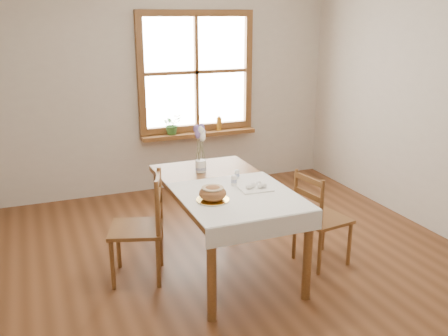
{
  "coord_description": "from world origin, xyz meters",
  "views": [
    {
      "loc": [
        -1.47,
        -3.39,
        2.13
      ],
      "look_at": [
        0.0,
        0.3,
        0.9
      ],
      "focal_mm": 40.0,
      "sensor_mm": 36.0,
      "label": 1
    }
  ],
  "objects_px": {
    "chair_right": "(323,217)",
    "flower_vase": "(201,167)",
    "bread_plate": "(213,200)",
    "chair_left": "(136,227)",
    "dining_table": "(224,194)"
  },
  "relations": [
    {
      "from": "dining_table",
      "to": "chair_right",
      "type": "relative_size",
      "value": 1.88
    },
    {
      "from": "chair_left",
      "to": "bread_plate",
      "type": "xyz_separation_m",
      "value": [
        0.52,
        -0.41,
        0.31
      ]
    },
    {
      "from": "chair_right",
      "to": "flower_vase",
      "type": "relative_size",
      "value": 7.77
    },
    {
      "from": "chair_left",
      "to": "bread_plate",
      "type": "relative_size",
      "value": 3.7
    },
    {
      "from": "chair_right",
      "to": "bread_plate",
      "type": "height_order",
      "value": "chair_right"
    },
    {
      "from": "chair_left",
      "to": "flower_vase",
      "type": "height_order",
      "value": "chair_left"
    },
    {
      "from": "chair_right",
      "to": "flower_vase",
      "type": "bearing_deg",
      "value": 45.18
    },
    {
      "from": "dining_table",
      "to": "bread_plate",
      "type": "height_order",
      "value": "bread_plate"
    },
    {
      "from": "chair_left",
      "to": "dining_table",
      "type": "bearing_deg",
      "value": 102.08
    },
    {
      "from": "dining_table",
      "to": "bread_plate",
      "type": "relative_size",
      "value": 6.49
    },
    {
      "from": "bread_plate",
      "to": "flower_vase",
      "type": "distance_m",
      "value": 0.75
    },
    {
      "from": "chair_right",
      "to": "flower_vase",
      "type": "distance_m",
      "value": 1.18
    },
    {
      "from": "chair_right",
      "to": "flower_vase",
      "type": "height_order",
      "value": "flower_vase"
    },
    {
      "from": "dining_table",
      "to": "bread_plate",
      "type": "xyz_separation_m",
      "value": [
        -0.23,
        -0.34,
        0.1
      ]
    },
    {
      "from": "dining_table",
      "to": "flower_vase",
      "type": "height_order",
      "value": "flower_vase"
    }
  ]
}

